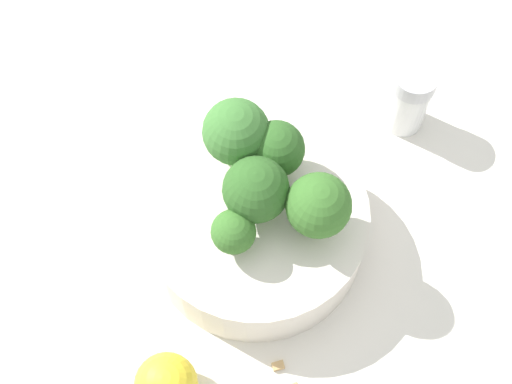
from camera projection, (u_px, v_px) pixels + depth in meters
name	position (u px, v px, depth m)	size (l,w,h in m)	color
ground_plane	(256.00, 239.00, 0.58)	(3.00, 3.00, 0.00)	silver
bowl	(256.00, 226.00, 0.56)	(0.17, 0.17, 0.05)	silver
broccoli_floret_0	(234.00, 233.00, 0.50)	(0.03, 0.03, 0.04)	#7A9E5B
broccoli_floret_1	(318.00, 207.00, 0.50)	(0.05, 0.05, 0.06)	#84AD66
broccoli_floret_2	(239.00, 132.00, 0.52)	(0.05, 0.05, 0.06)	#8EB770
broccoli_floret_3	(254.00, 198.00, 0.50)	(0.05, 0.05, 0.06)	#8EB770
broccoli_floret_4	(276.00, 150.00, 0.52)	(0.04, 0.04, 0.05)	#84AD66
pepper_shaker	(409.00, 99.00, 0.60)	(0.04, 0.04, 0.07)	silver
lemon_wedge	(166.00, 384.00, 0.51)	(0.05, 0.05, 0.05)	yellow
almond_crumb_1	(278.00, 365.00, 0.53)	(0.01, 0.01, 0.01)	tan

